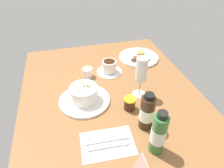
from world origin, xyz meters
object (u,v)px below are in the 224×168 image
(porridge_bowl, at_px, (84,95))
(coffee_cup, at_px, (109,67))
(jam_jar, at_px, (130,103))
(wine_glass, at_px, (141,71))
(creamer_jug, at_px, (87,72))
(breakfast_plate, at_px, (139,57))
(sauce_bottle_green, at_px, (158,134))
(cutlery_setting, at_px, (109,143))
(sauce_bottle_brown, at_px, (147,112))

(porridge_bowl, height_order, coffee_cup, porridge_bowl)
(jam_jar, bearing_deg, wine_glass, 137.03)
(creamer_jug, height_order, wine_glass, wine_glass)
(creamer_jug, height_order, breakfast_plate, creamer_jug)
(coffee_cup, bearing_deg, porridge_bowl, -38.99)
(wine_glass, bearing_deg, coffee_cup, -157.59)
(coffee_cup, distance_m, wine_glass, 0.26)
(porridge_bowl, height_order, sauce_bottle_green, sauce_bottle_green)
(porridge_bowl, relative_size, sauce_bottle_green, 1.26)
(wine_glass, bearing_deg, breakfast_plate, 159.70)
(cutlery_setting, xyz_separation_m, creamer_jug, (-0.44, -0.01, 0.02))
(jam_jar, distance_m, sauce_bottle_brown, 0.12)
(coffee_cup, relative_size, wine_glass, 0.70)
(porridge_bowl, height_order, cutlery_setting, porridge_bowl)
(wine_glass, relative_size, breakfast_plate, 0.83)
(cutlery_setting, relative_size, breakfast_plate, 0.84)
(coffee_cup, distance_m, breakfast_plate, 0.23)
(creamer_jug, relative_size, wine_glass, 0.31)
(coffee_cup, relative_size, breakfast_plate, 0.58)
(sauce_bottle_brown, relative_size, breakfast_plate, 0.69)
(wine_glass, distance_m, sauce_bottle_green, 0.31)
(jam_jar, bearing_deg, creamer_jug, -154.47)
(wine_glass, distance_m, breakfast_plate, 0.36)
(wine_glass, height_order, sauce_bottle_green, wine_glass)
(sauce_bottle_brown, bearing_deg, sauce_bottle_green, -3.04)
(jam_jar, bearing_deg, porridge_bowl, -117.70)
(jam_jar, bearing_deg, cutlery_setting, -40.18)
(cutlery_setting, bearing_deg, breakfast_plate, 149.75)
(porridge_bowl, relative_size, breakfast_plate, 0.97)
(coffee_cup, xyz_separation_m, sauce_bottle_green, (0.52, 0.04, 0.05))
(cutlery_setting, bearing_deg, wine_glass, 138.83)
(wine_glass, xyz_separation_m, jam_jar, (0.08, -0.08, -0.10))
(creamer_jug, bearing_deg, breakfast_plate, 109.04)
(jam_jar, height_order, breakfast_plate, jam_jar)
(cutlery_setting, relative_size, sauce_bottle_green, 1.10)
(cutlery_setting, height_order, breakfast_plate, breakfast_plate)
(coffee_cup, relative_size, creamer_jug, 2.25)
(coffee_cup, bearing_deg, sauce_bottle_brown, 6.26)
(porridge_bowl, height_order, jam_jar, porridge_bowl)
(cutlery_setting, distance_m, jam_jar, 0.20)
(sauce_bottle_green, xyz_separation_m, breakfast_plate, (-0.62, 0.17, -0.07))
(coffee_cup, height_order, breakfast_plate, coffee_cup)
(coffee_cup, bearing_deg, wine_glass, 22.41)
(coffee_cup, distance_m, creamer_jug, 0.12)
(creamer_jug, relative_size, breakfast_plate, 0.26)
(creamer_jug, distance_m, breakfast_plate, 0.35)
(cutlery_setting, bearing_deg, porridge_bowl, -168.43)
(porridge_bowl, height_order, breakfast_plate, porridge_bowl)
(cutlery_setting, height_order, sauce_bottle_brown, sauce_bottle_brown)
(cutlery_setting, height_order, jam_jar, jam_jar)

